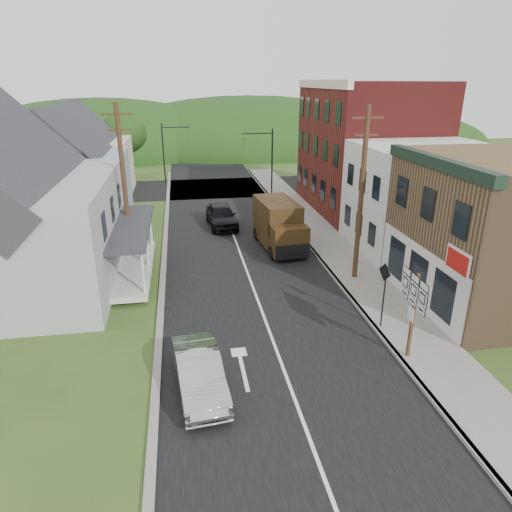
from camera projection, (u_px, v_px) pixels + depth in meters
name	position (u px, v px, depth m)	size (l,w,h in m)	color
ground	(264.00, 318.00, 20.67)	(120.00, 120.00, 0.00)	#2D4719
road	(237.00, 245.00, 29.87)	(9.00, 90.00, 0.02)	black
cross_road	(216.00, 188.00, 45.51)	(60.00, 9.00, 0.02)	black
sidewalk_right	(333.00, 249.00, 28.90)	(2.80, 55.00, 0.15)	slate
curb_right	(312.00, 250.00, 28.70)	(0.20, 55.00, 0.15)	slate
curb_left	(164.00, 259.00, 27.30)	(0.30, 55.00, 0.12)	slate
storefront_tan	(504.00, 232.00, 21.13)	(8.00, 8.00, 7.00)	brown
storefront_white	(423.00, 198.00, 28.12)	(8.00, 7.00, 6.50)	silver
storefront_red	(366.00, 148.00, 36.22)	(8.00, 12.00, 10.00)	maroon
house_gray	(8.00, 205.00, 22.84)	(10.20, 12.24, 8.35)	#A2A4A7
house_blue	(75.00, 173.00, 33.31)	(7.14, 8.16, 7.28)	#7F96AD
house_cream	(89.00, 155.00, 41.51)	(7.14, 8.16, 7.28)	beige
utility_pole_right	(361.00, 195.00, 23.06)	(1.60, 0.26, 9.00)	#472D19
utility_pole_left	(124.00, 184.00, 25.36)	(1.60, 0.26, 9.00)	#472D19
traffic_signal_right	(265.00, 154.00, 41.59)	(2.87, 0.20, 6.00)	black
traffic_signal_left	(170.00, 146.00, 46.72)	(2.87, 0.20, 6.00)	black
tree_left_d	(123.00, 134.00, 46.98)	(4.80, 4.80, 6.94)	#382616
forested_ridge	(201.00, 149.00, 71.27)	(90.00, 30.00, 16.00)	#15330F
silver_sedan	(199.00, 373.00, 15.62)	(1.50, 4.29, 1.42)	#A6A6AA
dark_sedan	(222.00, 216.00, 33.31)	(1.92, 4.78, 1.63)	black
delivery_van	(279.00, 225.00, 28.77)	(2.63, 5.52, 2.99)	#32210D
route_sign_cluster	(413.00, 304.00, 16.80)	(0.21, 1.97, 3.44)	#472D19
warning_sign	(384.00, 286.00, 19.05)	(0.20, 0.80, 2.93)	black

